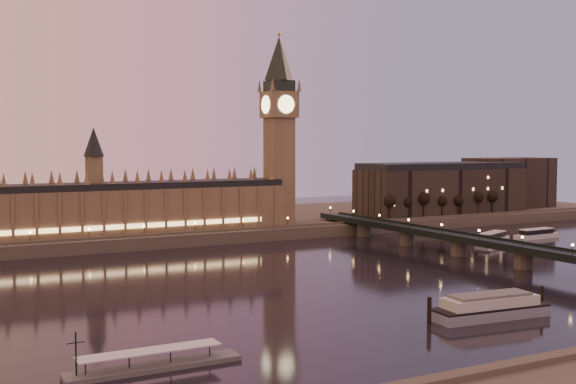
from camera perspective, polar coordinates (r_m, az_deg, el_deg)
name	(u,v)px	position (r m, az deg, el deg)	size (l,w,h in m)	color
ground	(300,282)	(265.33, 0.96, -7.09)	(700.00, 700.00, 0.00)	black
far_embankment	(208,224)	(425.39, -6.30, -2.52)	(560.00, 130.00, 6.00)	#423D35
palace_of_westminster	(107,202)	(360.40, -14.11, -0.80)	(180.00, 26.62, 52.00)	brown
big_ben	(279,118)	(392.79, -0.70, 5.87)	(17.68, 17.68, 104.00)	brown
westminster_bridge	(489,249)	(318.44, 15.58, -4.37)	(13.20, 260.00, 15.30)	black
city_block	(465,186)	(482.34, 13.79, 0.44)	(155.00, 45.00, 34.00)	black
bare_tree_0	(387,203)	(417.25, 7.85, -0.90)	(6.45, 6.45, 13.11)	black
bare_tree_1	(406,202)	(425.27, 9.32, -0.82)	(6.45, 6.45, 13.11)	black
bare_tree_2	(425,202)	(433.55, 10.74, -0.75)	(6.45, 6.45, 13.11)	black
bare_tree_3	(442,201)	(442.09, 12.10, -0.68)	(6.45, 6.45, 13.11)	black
bare_tree_4	(460,200)	(450.87, 13.41, -0.61)	(6.45, 6.45, 13.11)	black
bare_tree_5	(476,199)	(459.87, 14.67, -0.54)	(6.45, 6.45, 13.11)	black
bare_tree_6	(493,198)	(469.09, 15.88, -0.48)	(6.45, 6.45, 13.11)	black
cruise_boat_b	(536,234)	(404.69, 19.04, -3.15)	(28.17, 8.69, 5.13)	silver
cruise_boat_c	(492,238)	(380.82, 15.85, -3.50)	(27.67, 17.37, 5.40)	silver
moored_barge	(490,307)	(219.15, 15.67, -8.74)	(41.35, 13.08, 7.61)	gray
pontoon_pier	(153,364)	(168.77, -10.59, -13.23)	(39.98, 6.66, 10.66)	#595B5E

